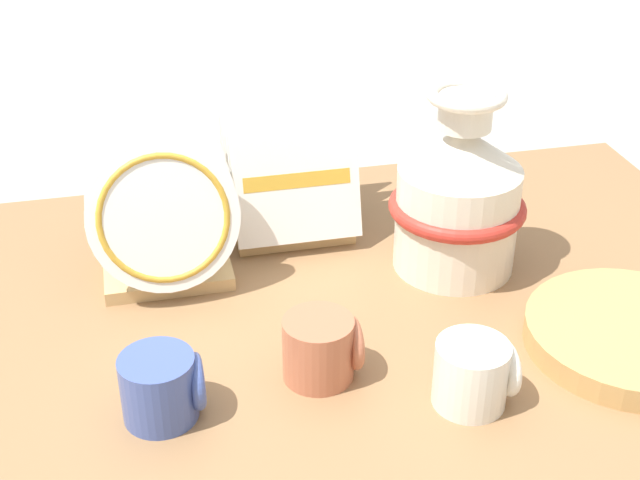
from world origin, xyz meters
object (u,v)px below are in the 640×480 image
Objects in this scene: mug_cream_glaze at (474,373)px; wicker_charger_stack at (631,335)px; ceramic_vase at (458,195)px; dish_rack_square_plates at (288,181)px; mug_terracotta_glaze at (322,348)px; mug_cobalt_glaze at (163,387)px; dish_rack_round_plates at (163,219)px.

wicker_charger_stack is at bearing 13.24° from mug_cream_glaze.
mug_cream_glaze is (-0.09, -0.33, -0.08)m from ceramic_vase.
dish_rack_square_plates is 0.76× the size of wicker_charger_stack.
mug_terracotta_glaze is at bearing -139.84° from ceramic_vase.
ceramic_vase is at bearing 74.02° from mug_cream_glaze.
mug_terracotta_glaze and mug_cobalt_glaze have the same top height.
wicker_charger_stack is (0.62, -0.34, -0.08)m from dish_rack_round_plates.
dish_rack_square_plates is 2.16× the size of mug_cream_glaze.
ceramic_vase is at bearing 40.16° from mug_terracotta_glaze.
mug_cobalt_glaze is at bearing -119.17° from dish_rack_square_plates.
ceramic_vase is 0.36m from mug_terracotta_glaze.
dish_rack_round_plates is 0.34m from mug_cobalt_glaze.
mug_terracotta_glaze is at bearing 151.69° from mug_cream_glaze.
ceramic_vase is 1.33× the size of dish_rack_square_plates.
mug_cream_glaze is (0.39, -0.06, 0.00)m from mug_cobalt_glaze.
mug_cobalt_glaze is at bearing -151.51° from ceramic_vase.
dish_rack_square_plates is 0.61m from wicker_charger_stack.
dish_rack_round_plates is 2.35× the size of mug_terracotta_glaze.
dish_rack_round_plates is at bearing 121.19° from mug_terracotta_glaze.
mug_cream_glaze is at bearing -166.76° from wicker_charger_stack.
mug_cream_glaze is at bearing -9.06° from mug_cobalt_glaze.
dish_rack_square_plates is 2.16× the size of mug_cobalt_glaze.
mug_cream_glaze is (0.18, -0.10, 0.00)m from mug_terracotta_glaze.
ceramic_vase reaches higher than mug_cobalt_glaze.
mug_cobalt_glaze is at bearing 179.94° from wicker_charger_stack.
dish_rack_round_plates is 0.54m from mug_cream_glaze.
ceramic_vase is 0.46m from dish_rack_round_plates.
mug_terracotta_glaze is 0.22m from mug_cobalt_glaze.
dish_rack_square_plates is 2.16× the size of mug_terracotta_glaze.
mug_cream_glaze reaches higher than wicker_charger_stack.
dish_rack_round_plates is 0.24m from dish_rack_square_plates.
wicker_charger_stack is at bearing -57.35° from ceramic_vase.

